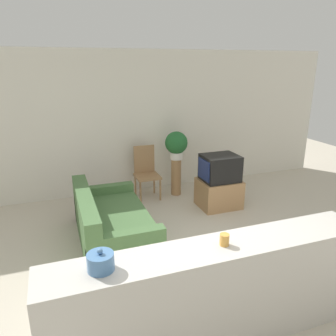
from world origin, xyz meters
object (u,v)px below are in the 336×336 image
object	(u,v)px
wooden_chair	(146,170)
decorative_bowl	(101,262)
couch	(111,224)
potted_plant	(176,144)
television	(220,168)

from	to	relation	value
wooden_chair	decorative_bowl	world-z (taller)	decorative_bowl
couch	wooden_chair	bearing A→B (deg)	57.17
potted_plant	wooden_chair	bearing A→B (deg)	171.20
television	decorative_bowl	bearing A→B (deg)	-132.67
potted_plant	decorative_bowl	world-z (taller)	potted_plant
couch	decorative_bowl	xyz separation A→B (m)	(-0.41, -2.05, 0.77)
television	decorative_bowl	xyz separation A→B (m)	(-2.42, -2.63, 0.32)
wooden_chair	potted_plant	xyz separation A→B (m)	(0.57, -0.09, 0.48)
television	wooden_chair	xyz separation A→B (m)	(-1.08, 0.88, -0.19)
couch	television	world-z (taller)	television
wooden_chair	potted_plant	size ratio (longest dim) A/B	1.85
television	potted_plant	size ratio (longest dim) A/B	1.18
wooden_chair	potted_plant	bearing A→B (deg)	-8.80
decorative_bowl	wooden_chair	bearing A→B (deg)	68.98
television	potted_plant	xyz separation A→B (m)	(-0.50, 0.79, 0.29)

